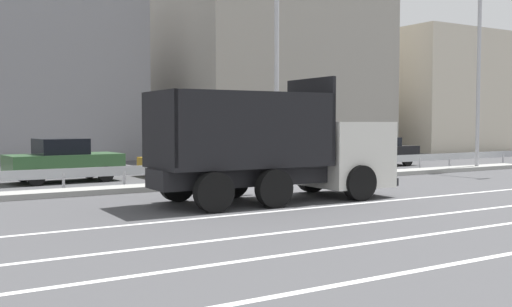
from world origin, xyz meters
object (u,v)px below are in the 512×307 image
object	(u,v)px
parked_car_5	(290,155)
dump_truck	(299,157)
parked_car_6	(376,151)
street_lamp_2	(280,58)
parked_car_4	(191,159)
church_tower	(95,79)
parked_car_3	(63,161)
street_lamp_3	(483,60)
median_road_sign	(330,149)

from	to	relation	value
parked_car_5	dump_truck	bearing A→B (deg)	-36.09
parked_car_5	parked_car_6	bearing A→B (deg)	85.69
parked_car_6	street_lamp_2	bearing A→B (deg)	116.47
parked_car_4	church_tower	world-z (taller)	church_tower
parked_car_3	parked_car_6	world-z (taller)	parked_car_3
parked_car_3	parked_car_4	distance (m)	5.45
parked_car_3	parked_car_5	size ratio (longest dim) A/B	1.00
street_lamp_2	parked_car_6	xyz separation A→B (m)	(8.98, 4.45, -3.94)
street_lamp_3	parked_car_4	size ratio (longest dim) A/B	2.25
parked_car_6	parked_car_5	bearing A→B (deg)	88.38
parked_car_4	street_lamp_2	bearing A→B (deg)	-161.76
dump_truck	parked_car_6	xyz separation A→B (m)	(11.16, 8.71, -0.48)
parked_car_5	church_tower	world-z (taller)	church_tower
church_tower	median_road_sign	bearing A→B (deg)	-89.20
parked_car_3	parked_car_6	size ratio (longest dim) A/B	0.93
street_lamp_3	parked_car_5	distance (m)	10.22
dump_truck	street_lamp_2	xyz separation A→B (m)	(2.19, 4.26, 3.46)
parked_car_3	parked_car_4	world-z (taller)	parked_car_3
dump_truck	street_lamp_3	size ratio (longest dim) A/B	0.79
street_lamp_2	street_lamp_3	distance (m)	11.62
median_road_sign	parked_car_5	distance (m)	4.59
parked_car_5	parked_car_4	bearing A→B (deg)	-94.04
parked_car_3	parked_car_5	distance (m)	10.62
street_lamp_3	church_tower	xyz separation A→B (m)	(-9.48, 30.76, 0.59)
parked_car_5	church_tower	distance (m)	26.68
street_lamp_2	church_tower	bearing A→B (deg)	86.05
street_lamp_2	parked_car_3	distance (m)	9.15
parked_car_5	parked_car_6	world-z (taller)	parked_car_6
parked_car_3	church_tower	distance (m)	28.18
parked_car_4	church_tower	size ratio (longest dim) A/B	0.32
street_lamp_3	parked_car_4	bearing A→B (deg)	160.05
parked_car_3	church_tower	world-z (taller)	church_tower
street_lamp_3	parked_car_3	distance (m)	19.60
dump_truck	street_lamp_3	xyz separation A→B (m)	(13.79, 4.25, 4.01)
median_road_sign	parked_car_6	xyz separation A→B (m)	(6.43, 4.26, -0.44)
parked_car_3	parked_car_4	size ratio (longest dim) A/B	1.03
church_tower	parked_car_5	bearing A→B (deg)	-86.57
parked_car_4	parked_car_5	size ratio (longest dim) A/B	0.97
median_road_sign	parked_car_3	xyz separation A→B (m)	(-9.48, 4.34, -0.39)
street_lamp_2	parked_car_5	bearing A→B (deg)	51.35
median_road_sign	street_lamp_2	bearing A→B (deg)	-175.69
median_road_sign	parked_car_6	bearing A→B (deg)	33.50
street_lamp_2	parked_car_6	distance (m)	10.76
street_lamp_2	parked_car_5	world-z (taller)	street_lamp_2
street_lamp_2	street_lamp_3	world-z (taller)	street_lamp_3
median_road_sign	parked_car_5	bearing A→B (deg)	75.54
dump_truck	median_road_sign	xyz separation A→B (m)	(4.73, 4.45, -0.04)
parked_car_3	parked_car_6	bearing A→B (deg)	85.97
median_road_sign	parked_car_5	xyz separation A→B (m)	(1.14, 4.42, -0.48)
dump_truck	street_lamp_2	bearing A→B (deg)	154.62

